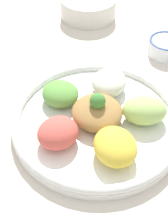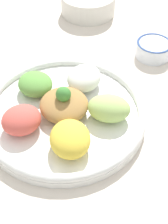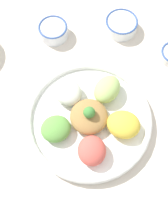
% 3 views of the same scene
% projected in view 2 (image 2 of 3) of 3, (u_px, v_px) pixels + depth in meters
% --- Properties ---
extents(ground_plane, '(2.40, 2.40, 0.00)m').
position_uv_depth(ground_plane, '(68.00, 108.00, 0.80)').
color(ground_plane, silver).
extents(salad_platter, '(0.40, 0.40, 0.10)m').
position_uv_depth(salad_platter, '(65.00, 110.00, 0.76)').
color(salad_platter, white).
rests_on(salad_platter, ground_plane).
extents(sauce_bowl_dark, '(0.10, 0.10, 0.05)m').
position_uv_depth(sauce_bowl_dark, '(154.00, 48.00, 0.93)').
color(sauce_bowl_dark, white).
rests_on(sauce_bowl_dark, ground_plane).
extents(side_serving_bowl, '(0.19, 0.19, 0.07)m').
position_uv_depth(side_serving_bowl, '(88.00, 2.00, 1.09)').
color(side_serving_bowl, silver).
rests_on(side_serving_bowl, ground_plane).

